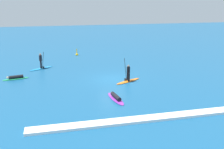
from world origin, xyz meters
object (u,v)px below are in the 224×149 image
at_px(marker_buoy, 77,54).
at_px(surfer_on_orange_board, 128,77).
at_px(surfer_on_green_board, 16,78).
at_px(surfer_on_blue_board, 41,65).
at_px(surfer_on_purple_board, 116,97).

bearing_deg(marker_buoy, surfer_on_orange_board, -75.73).
bearing_deg(surfer_on_orange_board, surfer_on_green_board, -46.15).
height_order(surfer_on_blue_board, surfer_on_orange_board, surfer_on_orange_board).
bearing_deg(marker_buoy, surfer_on_green_board, -124.78).
bearing_deg(marker_buoy, surfer_on_purple_board, -86.30).
xyz_separation_m(surfer_on_purple_board, surfer_on_blue_board, (-6.16, 11.64, 0.35)).
height_order(surfer_on_green_board, surfer_on_orange_board, surfer_on_orange_board).
bearing_deg(surfer_on_blue_board, surfer_on_purple_board, -95.94).
xyz_separation_m(surfer_on_purple_board, marker_buoy, (-1.20, 18.57, 0.02)).
xyz_separation_m(surfer_on_blue_board, marker_buoy, (4.96, 6.92, -0.33)).
distance_m(surfer_on_orange_board, marker_buoy, 14.62).
bearing_deg(surfer_on_purple_board, surfer_on_orange_board, -36.22).
xyz_separation_m(surfer_on_green_board, marker_buoy, (7.44, 10.71, 0.01)).
height_order(surfer_on_purple_board, surfer_on_blue_board, surfer_on_blue_board).
xyz_separation_m(surfer_on_green_board, surfer_on_purple_board, (8.64, -7.85, -0.01)).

